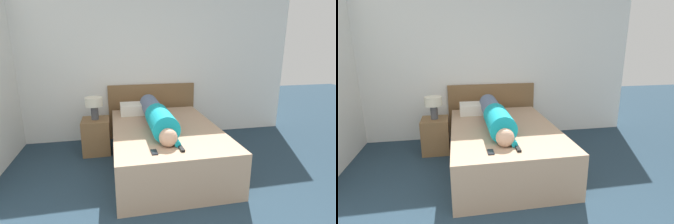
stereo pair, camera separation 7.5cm
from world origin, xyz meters
TOP-DOWN VIEW (x-y plane):
  - wall_back at (0.00, 3.65)m, footprint 5.22×0.06m
  - bed at (0.10, 2.42)m, footprint 1.37×2.06m
  - headboard at (0.10, 3.58)m, footprint 1.49×0.04m
  - nightstand at (-0.84, 3.05)m, footprint 0.40×0.42m
  - table_lamp at (-0.84, 3.05)m, footprint 0.26×0.26m
  - person_lying at (0.00, 2.47)m, footprint 0.31×1.65m
  - pillow_near_headboard at (-0.20, 3.20)m, footprint 0.52×0.36m
  - tv_remote at (0.12, 1.65)m, footprint 0.04×0.15m
  - cell_phone at (-0.18, 1.63)m, footprint 0.06×0.13m

SIDE VIEW (x-z plane):
  - nightstand at x=-0.84m, z-range 0.00..0.52m
  - bed at x=0.10m, z-range 0.00..0.54m
  - headboard at x=0.10m, z-range 0.00..0.94m
  - cell_phone at x=-0.18m, z-range 0.54..0.56m
  - tv_remote at x=0.12m, z-range 0.54..0.57m
  - pillow_near_headboard at x=-0.20m, z-range 0.54..0.70m
  - person_lying at x=0.00m, z-range 0.53..0.84m
  - table_lamp at x=-0.84m, z-range 0.59..0.93m
  - wall_back at x=0.00m, z-range 0.00..2.60m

